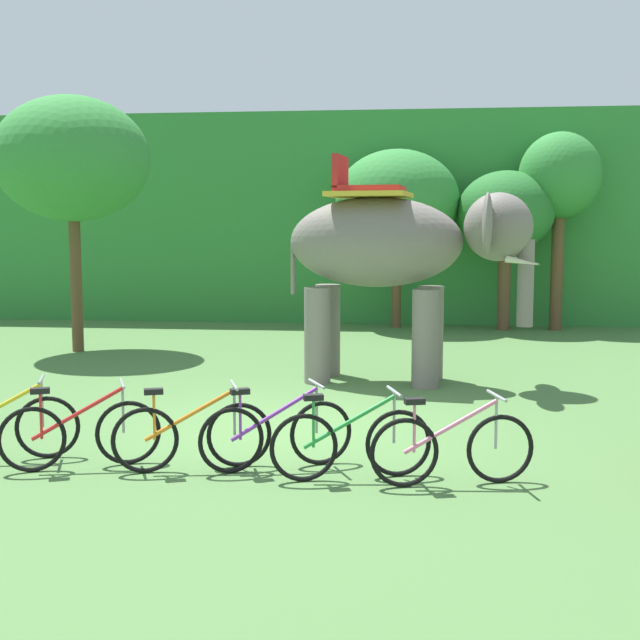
# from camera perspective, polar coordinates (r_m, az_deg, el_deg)

# --- Properties ---
(ground_plane) EXTENTS (80.00, 80.00, 0.00)m
(ground_plane) POSITION_cam_1_polar(r_m,az_deg,el_deg) (10.89, -1.86, -7.38)
(ground_plane) COLOR #4C753D
(foliage_hedge) EXTENTS (36.00, 6.00, 5.66)m
(foliage_hedge) POSITION_cam_1_polar(r_m,az_deg,el_deg) (25.23, 2.92, 6.93)
(foliage_hedge) COLOR #338438
(foliage_hedge) RESTS_ON ground
(tree_center_left) EXTENTS (3.17, 3.17, 5.27)m
(tree_center_left) POSITION_cam_1_polar(r_m,az_deg,el_deg) (18.03, -16.68, 10.52)
(tree_center_left) COLOR brown
(tree_center_left) RESTS_ON ground
(tree_far_right) EXTENTS (3.17, 3.17, 4.57)m
(tree_far_right) POSITION_cam_1_polar(r_m,az_deg,el_deg) (21.50, 5.33, 8.15)
(tree_far_right) COLOR brown
(tree_far_right) RESTS_ON ground
(tree_center_right) EXTENTS (2.41, 2.41, 4.00)m
(tree_center_right) POSITION_cam_1_polar(r_m,az_deg,el_deg) (21.39, 12.66, 7.23)
(tree_center_right) COLOR brown
(tree_center_right) RESTS_ON ground
(tree_center) EXTENTS (2.03, 2.03, 4.95)m
(tree_center) POSITION_cam_1_polar(r_m,az_deg,el_deg) (21.75, 16.16, 9.34)
(tree_center) COLOR brown
(tree_center) RESTS_ON ground
(elephant) EXTENTS (4.22, 2.14, 3.78)m
(elephant) POSITION_cam_1_polar(r_m,az_deg,el_deg) (13.83, 5.20, 4.75)
(elephant) COLOR slate
(elephant) RESTS_ON ground
(bike_yellow) EXTENTS (1.63, 0.71, 0.92)m
(bike_yellow) POSITION_cam_1_polar(r_m,az_deg,el_deg) (9.94, -21.15, -6.88)
(bike_yellow) COLOR black
(bike_yellow) RESTS_ON ground
(bike_red) EXTENTS (1.59, 0.79, 0.92)m
(bike_red) POSITION_cam_1_polar(r_m,az_deg,el_deg) (9.37, -16.15, -7.49)
(bike_red) COLOR black
(bike_red) RESTS_ON ground
(bike_orange) EXTENTS (1.63, 0.71, 0.92)m
(bike_orange) POSITION_cam_1_polar(r_m,az_deg,el_deg) (9.04, -8.78, -7.81)
(bike_orange) COLOR black
(bike_orange) RESTS_ON ground
(bike_purple) EXTENTS (1.57, 0.81, 0.92)m
(bike_purple) POSITION_cam_1_polar(r_m,az_deg,el_deg) (8.99, -3.01, -7.83)
(bike_purple) COLOR black
(bike_purple) RESTS_ON ground
(bike_green) EXTENTS (1.65, 0.65, 0.92)m
(bike_green) POSITION_cam_1_polar(r_m,az_deg,el_deg) (8.64, 2.16, -8.42)
(bike_green) COLOR black
(bike_green) RESTS_ON ground
(bike_pink) EXTENTS (1.67, 0.61, 0.92)m
(bike_pink) POSITION_cam_1_polar(r_m,az_deg,el_deg) (8.54, 9.08, -8.67)
(bike_pink) COLOR black
(bike_pink) RESTS_ON ground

